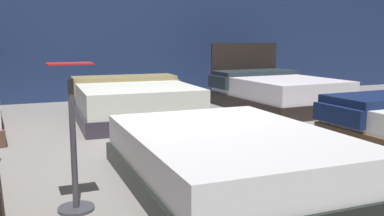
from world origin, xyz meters
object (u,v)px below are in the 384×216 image
Objects in this scene: price_sign at (74,155)px; bed_1 at (230,158)px; bed_4 at (134,102)px; bed_5 at (276,92)px.

bed_1 is at bearing 3.65° from price_sign.
bed_5 is at bearing 5.14° from bed_4.
bed_1 is at bearing -131.26° from bed_5.
bed_5 reaches higher than price_sign.
bed_4 is at bearing 90.81° from bed_1.
bed_4 is 0.91× the size of bed_5.
bed_5 is 2.22× the size of price_sign.
bed_1 is 1.20m from price_sign.
price_sign is (-3.56, -3.05, 0.11)m from bed_5.
bed_5 is (2.39, 0.12, 0.01)m from bed_4.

